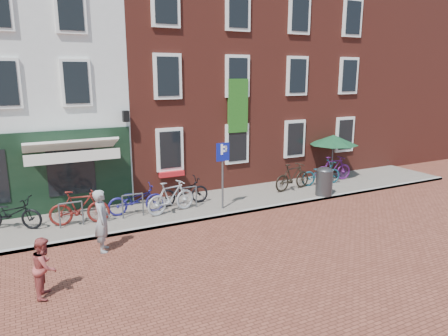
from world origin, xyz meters
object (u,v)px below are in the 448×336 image
parking_sign (223,164)px  bicycle_0 (11,213)px  bicycle_5 (293,177)px  bicycle_7 (333,169)px  litter_bin (324,180)px  bicycle_2 (136,199)px  bicycle_6 (321,173)px  boy (45,267)px  bicycle_1 (79,207)px  bicycle_4 (183,191)px  parasol (333,138)px  woman (102,221)px  bicycle_3 (171,197)px

parking_sign → bicycle_0: bearing=169.8°
bicycle_5 → bicycle_7: same height
litter_bin → bicycle_2: litter_bin is taller
bicycle_7 → bicycle_6: bearing=110.8°
parking_sign → boy: (-6.19, -3.43, -1.06)m
bicycle_1 → bicycle_4: bicycle_1 is taller
parasol → bicycle_1: parasol is taller
parasol → bicycle_0: (-13.51, -0.54, -1.38)m
bicycle_4 → bicycle_5: 4.85m
boy → bicycle_4: bearing=-33.0°
boy → parking_sign: bearing=-45.6°
parking_sign → woman: bearing=-161.3°
bicycle_0 → bicycle_4: size_ratio=1.00×
bicycle_0 → bicycle_1: size_ratio=1.03×
bicycle_6 → bicycle_3: bearing=99.3°
bicycle_2 → bicycle_5: (6.68, -0.00, 0.06)m
parasol → bicycle_3: parasol is taller
bicycle_0 → bicycle_6: (12.22, -0.23, 0.00)m
boy → bicycle_7: 13.34m
parasol → woman: (-11.21, -3.31, -1.09)m
bicycle_0 → bicycle_2: (3.90, -0.36, 0.00)m
bicycle_1 → bicycle_7: bearing=-76.3°
litter_bin → bicycle_0: litter_bin is taller
litter_bin → boy: boy is taller
bicycle_4 → bicycle_5: size_ratio=1.03×
parasol → bicycle_4: bearing=-174.9°
parking_sign → bicycle_2: size_ratio=1.24×
parking_sign → bicycle_3: (-1.82, 0.42, -1.08)m
boy → bicycle_0: bearing=23.5°
boy → bicycle_3: size_ratio=0.73×
bicycle_3 → bicycle_6: 7.21m
litter_bin → bicycle_7: size_ratio=0.65×
parasol → bicycle_3: bearing=-171.0°
bicycle_4 → bicycle_7: bicycle_7 is taller
bicycle_6 → bicycle_0: bearing=93.6°
bicycle_6 → boy: bearing=115.7°
bicycle_2 → bicycle_5: size_ratio=1.03×
woman → bicycle_6: 10.25m
parasol → bicycle_7: (-0.36, -0.51, -1.32)m
litter_bin → bicycle_1: 9.34m
bicycle_0 → bicycle_6: same height
parking_sign → bicycle_4: size_ratio=1.24×
bicycle_0 → bicycle_6: 12.22m
bicycle_0 → bicycle_3: bicycle_3 is taller
boy → bicycle_3: boy is taller
parking_sign → bicycle_2: 3.28m
parasol → bicycle_1: size_ratio=1.20×
boy → bicycle_3: (4.37, 3.85, -0.02)m
parking_sign → bicycle_7: size_ratio=1.28×
bicycle_4 → bicycle_6: bearing=-88.6°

